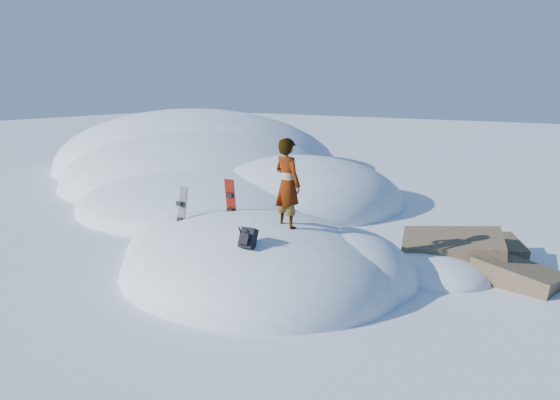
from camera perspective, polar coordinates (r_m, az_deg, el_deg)
The scene contains 9 objects.
ground at distance 13.13m, azimuth -2.30°, elevation -7.95°, with size 120.00×120.00×0.00m, color white.
snow_mound at distance 13.41m, azimuth -2.29°, elevation -7.52°, with size 8.00×6.00×3.00m.
snow_ridge at distance 26.95m, azimuth -7.94°, elevation 2.33°, with size 21.50×18.50×6.40m.
rock_outcrop at distance 14.18m, azimuth 17.55°, elevation -6.93°, with size 4.68×4.41×1.68m.
snowboard_red at distance 13.44m, azimuth -5.17°, elevation -0.48°, with size 0.28×0.25×1.33m.
snowboard_dark at distance 13.64m, azimuth -10.29°, elevation -1.39°, with size 0.27×0.27×1.34m.
backpack at distance 11.07m, azimuth -3.40°, elevation -4.02°, with size 0.35×0.44×0.50m.
gear_pile at distance 14.30m, azimuth -13.29°, elevation -6.06°, with size 0.95×0.82×0.25m.
person at distance 11.82m, azimuth 0.79°, elevation 1.68°, with size 0.73×0.48×2.00m, color slate.
Camera 1 is at (7.29, -9.96, 4.48)m, focal length 35.00 mm.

